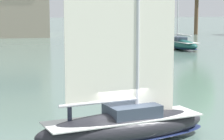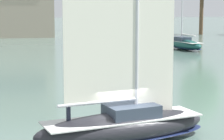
{
  "view_description": "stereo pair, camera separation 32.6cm",
  "coord_description": "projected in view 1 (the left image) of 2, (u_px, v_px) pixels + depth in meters",
  "views": [
    {
      "loc": [
        -4.19,
        -19.2,
        6.38
      ],
      "look_at": [
        0.0,
        3.0,
        2.98
      ],
      "focal_mm": 70.0,
      "sensor_mm": 36.0,
      "label": 1
    },
    {
      "loc": [
        -3.87,
        -19.26,
        6.38
      ],
      "look_at": [
        0.0,
        3.0,
        2.98
      ],
      "focal_mm": 70.0,
      "sensor_mm": 36.0,
      "label": 2
    }
  ],
  "objects": [
    {
      "name": "sailboat_moored_far_slip",
      "position": [
        179.0,
        44.0,
        62.66
      ],
      "size": [
        4.1,
        8.9,
        11.81
      ],
      "color": "#194C47",
      "rests_on": "ground"
    },
    {
      "name": "channel_buoy",
      "position": [
        132.0,
        69.0,
        38.38
      ],
      "size": [
        1.11,
        1.11,
        2.0
      ],
      "color": "red",
      "rests_on": "ground"
    },
    {
      "name": "sailboat_main",
      "position": [
        124.0,
        122.0,
        20.24
      ],
      "size": [
        8.94,
        4.51,
        11.84
      ],
      "color": "#232328",
      "rests_on": "ground"
    }
  ]
}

